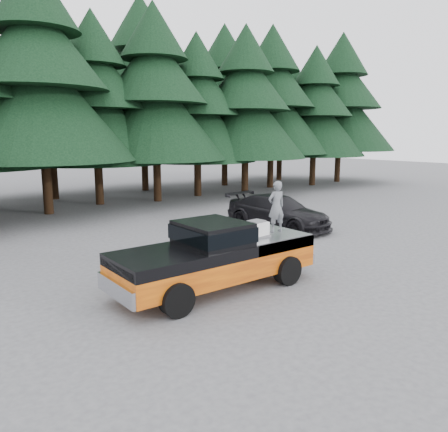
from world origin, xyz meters
TOP-DOWN VIEW (x-y plane):
  - ground at (0.00, 0.00)m, footprint 120.00×120.00m
  - pickup_truck at (-0.87, -0.51)m, footprint 6.00×2.04m
  - truck_cab at (-0.97, -0.51)m, footprint 1.66×1.90m
  - air_compressor at (0.47, -0.69)m, footprint 0.65×0.56m
  - man_on_bed at (1.39, -0.56)m, footprint 0.61×0.45m
  - parked_car at (6.26, 4.24)m, footprint 2.75×5.41m
  - treeline at (0.42, 17.20)m, footprint 60.15×16.05m

SIDE VIEW (x-z plane):
  - ground at x=0.00m, z-range 0.00..0.00m
  - pickup_truck at x=-0.87m, z-range 0.00..1.33m
  - parked_car at x=6.26m, z-range 0.00..1.50m
  - air_compressor at x=0.47m, z-range 1.33..1.74m
  - truck_cab at x=-0.97m, z-range 1.33..1.92m
  - man_on_bed at x=1.39m, z-range 1.33..2.88m
  - treeline at x=0.42m, z-range -1.03..16.47m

